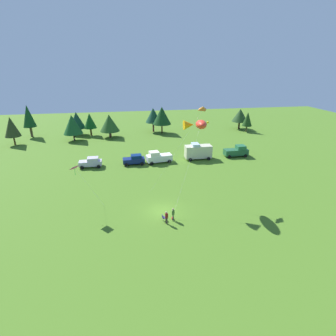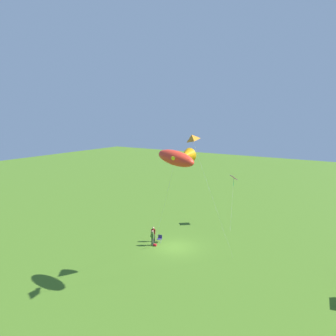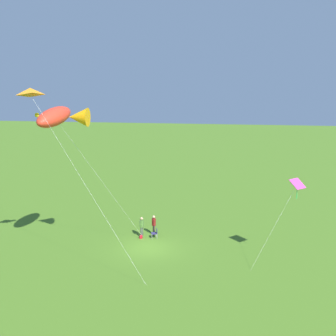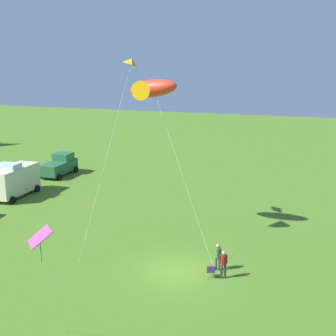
{
  "view_description": "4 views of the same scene",
  "coord_description": "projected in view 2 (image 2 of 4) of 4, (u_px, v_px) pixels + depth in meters",
  "views": [
    {
      "loc": [
        -4.45,
        -30.11,
        18.44
      ],
      "look_at": [
        1.01,
        1.66,
        5.52
      ],
      "focal_mm": 28.0,
      "sensor_mm": 36.0,
      "label": 1
    },
    {
      "loc": [
        28.87,
        17.72,
        14.45
      ],
      "look_at": [
        1.1,
        -0.29,
        8.91
      ],
      "focal_mm": 35.0,
      "sensor_mm": 36.0,
      "label": 2
    },
    {
      "loc": [
        -5.89,
        34.44,
        14.3
      ],
      "look_at": [
        -1.64,
        0.51,
        6.7
      ],
      "focal_mm": 50.0,
      "sensor_mm": 36.0,
      "label": 3
    },
    {
      "loc": [
        -25.5,
        -7.93,
        13.04
      ],
      "look_at": [
        -1.75,
        -0.07,
        7.0
      ],
      "focal_mm": 50.0,
      "sensor_mm": 36.0,
      "label": 4
    }
  ],
  "objects": [
    {
      "name": "ground_plane",
      "position": [
        176.0,
        247.0,
        35.79
      ],
      "size": [
        160.0,
        160.0,
        0.0
      ],
      "primitive_type": "plane",
      "color": "#466F1F"
    },
    {
      "name": "backpack_on_grass",
      "position": [
        155.0,
        245.0,
        36.09
      ],
      "size": [
        0.25,
        0.34,
        0.22
      ],
      "primitive_type": "cube",
      "rotation": [
        0.0,
        0.0,
        1.66
      ],
      "color": "red",
      "rests_on": "ground"
    },
    {
      "name": "person_kite_flyer",
      "position": [
        152.0,
        237.0,
        36.11
      ],
      "size": [
        0.43,
        0.57,
        1.74
      ],
      "rotation": [
        0.0,
        0.0,
        5.97
      ],
      "color": "#414E3D",
      "rests_on": "ground"
    },
    {
      "name": "kite_delta_orange",
      "position": [
        192.0,
        138.0,
        25.28
      ],
      "size": [
        8.37,
        1.56,
        12.94
      ],
      "color": "orange",
      "rests_on": "ground"
    },
    {
      "name": "kite_diamond_rainbow",
      "position": [
        234.0,
        179.0,
        42.62
      ],
      "size": [
        3.67,
        1.61,
        6.49
      ],
      "color": "#D43F99",
      "rests_on": "ground"
    },
    {
      "name": "kite_large_fish",
      "position": [
        178.0,
        158.0,
        27.58
      ],
      "size": [
        6.27,
        7.95,
        11.63
      ],
      "color": "red",
      "rests_on": "ground"
    },
    {
      "name": "person_spectator",
      "position": [
        153.0,
        233.0,
        37.2
      ],
      "size": [
        0.45,
        0.51,
        1.74
      ],
      "rotation": [
        0.0,
        0.0,
        6.72
      ],
      "color": "#36312A",
      "rests_on": "ground"
    },
    {
      "name": "folding_chair",
      "position": [
        160.0,
        238.0,
        37.11
      ],
      "size": [
        0.58,
        0.58,
        0.82
      ],
      "rotation": [
        0.0,
        0.0,
        6.52
      ],
      "color": "navy",
      "rests_on": "ground"
    }
  ]
}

